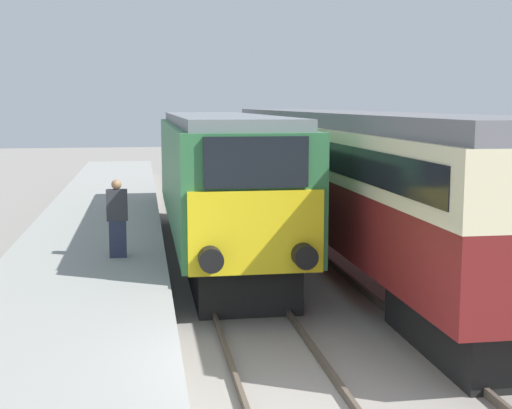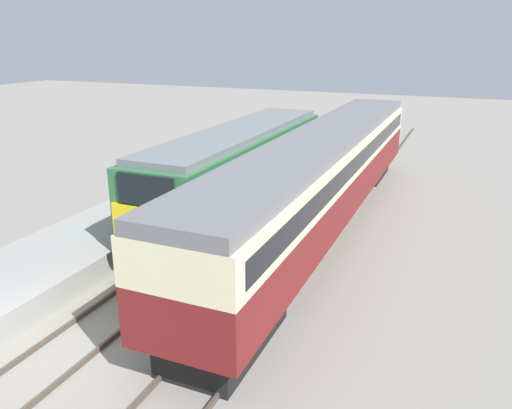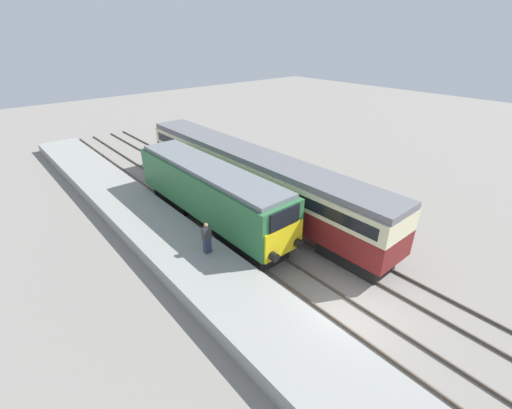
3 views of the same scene
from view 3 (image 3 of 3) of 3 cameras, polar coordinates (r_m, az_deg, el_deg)
ground_plane at (r=15.77m, az=15.01°, el=-17.25°), size 120.00×120.00×0.00m
platform_left at (r=18.43m, az=-12.07°, el=-7.90°), size 3.50×50.00×0.81m
rails_near_track at (r=18.13m, az=2.05°, el=-9.16°), size 1.51×60.00×0.14m
rails_far_track at (r=20.21m, az=9.20°, el=-5.34°), size 1.50×60.00×0.14m
locomotive at (r=20.68m, az=-7.66°, el=1.99°), size 2.70×13.00×3.79m
passenger_carriage at (r=22.68m, az=-1.04°, el=5.29°), size 2.75×21.35×3.87m
person_on_platform at (r=17.10m, az=-8.20°, el=-5.56°), size 0.44×0.26×1.68m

